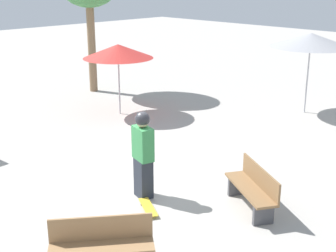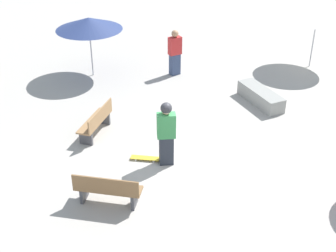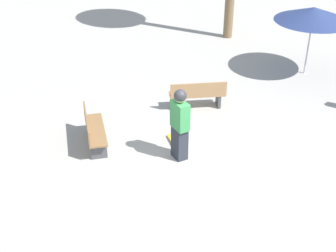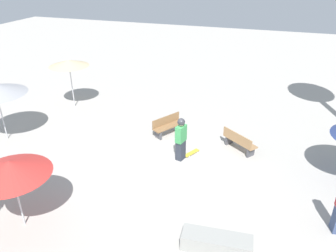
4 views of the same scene
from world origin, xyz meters
The scene contains 9 objects.
ground_plane centered at (0.00, 0.00, 0.00)m, with size 60.00×60.00×0.00m, color #ADA8A0.
skater_main centered at (-0.79, 0.34, 0.98)m, with size 0.54×0.38×1.83m.
skateboard centered at (-1.28, 0.67, 0.06)m, with size 0.80×0.55×0.07m.
concrete_ledge centered at (3.38, 2.62, 0.24)m, with size 0.77×1.99×0.49m.
bench_near centered at (-2.67, -0.83, 0.43)m, with size 1.60×1.19×0.85m.
bench_far centered at (-2.22, 2.48, 0.43)m, with size 1.31×1.54×0.85m.
shade_umbrella_white centered at (6.82, 4.78, 2.09)m, with size 2.48×2.48×2.28m.
shade_umbrella_navy centered at (-1.42, 6.84, 2.01)m, with size 2.42×2.42×2.23m.
bystander_watching centered at (1.53, 5.87, 0.87)m, with size 0.51×0.34×1.73m.
Camera 2 is at (-4.30, -9.56, 7.20)m, focal length 50.00 mm.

